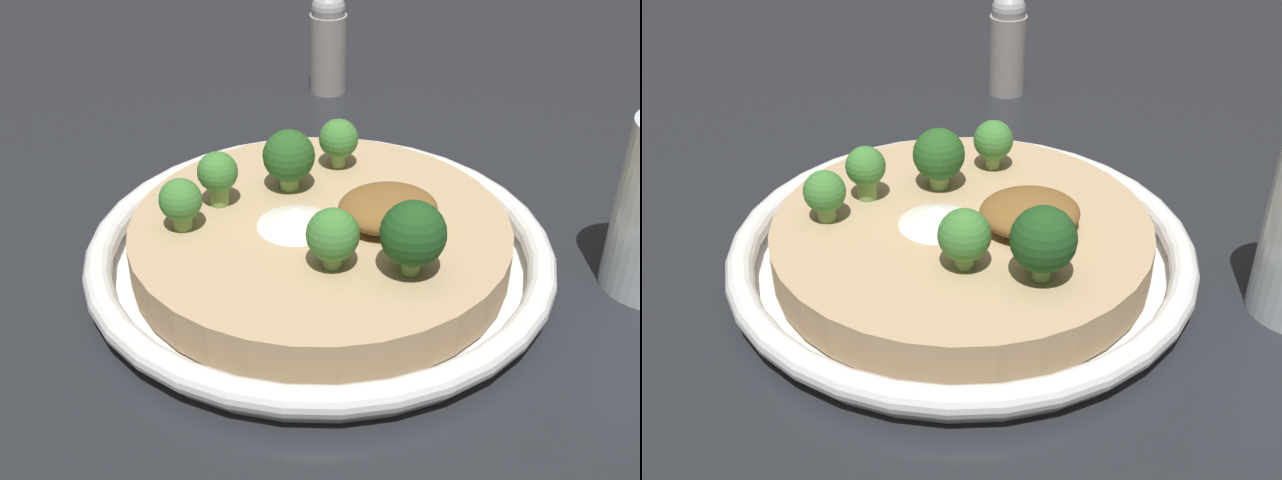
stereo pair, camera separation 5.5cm
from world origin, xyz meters
TOP-DOWN VIEW (x-y plane):
  - ground_plane at (0.00, 0.00)m, footprint 6.00×6.00m
  - risotto_bowl at (0.00, 0.00)m, footprint 0.32×0.32m
  - cheese_sprinkle at (-0.02, 0.00)m, footprint 0.05×0.05m
  - crispy_onion_garnish at (0.04, -0.01)m, footprint 0.07×0.06m
  - broccoli_back_right at (0.03, 0.07)m, footprint 0.03×0.03m
  - broccoli_front_left at (-0.01, -0.05)m, footprint 0.03×0.03m
  - broccoli_front at (0.04, -0.07)m, footprint 0.04×0.04m
  - broccoli_left at (-0.06, 0.04)m, footprint 0.03×0.03m
  - broccoli_back at (-0.01, 0.05)m, footprint 0.04×0.04m
  - broccoli_back_left at (-0.09, 0.02)m, footprint 0.03×0.03m
  - pepper_shaker at (0.09, 0.30)m, footprint 0.04×0.04m

SIDE VIEW (x-z plane):
  - ground_plane at x=0.00m, z-range 0.00..0.00m
  - risotto_bowl at x=0.00m, z-range 0.00..0.03m
  - cheese_sprinkle at x=-0.02m, z-range 0.04..0.05m
  - crispy_onion_garnish at x=0.04m, z-range 0.04..0.06m
  - pepper_shaker at x=0.09m, z-range 0.00..0.10m
  - broccoli_back_left at x=-0.09m, z-range 0.04..0.07m
  - broccoli_back_right at x=0.03m, z-range 0.04..0.08m
  - broccoli_front_left at x=-0.01m, z-range 0.04..0.08m
  - broccoli_left at x=-0.06m, z-range 0.04..0.08m
  - broccoli_back at x=-0.01m, z-range 0.04..0.08m
  - broccoli_front at x=0.04m, z-range 0.04..0.09m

